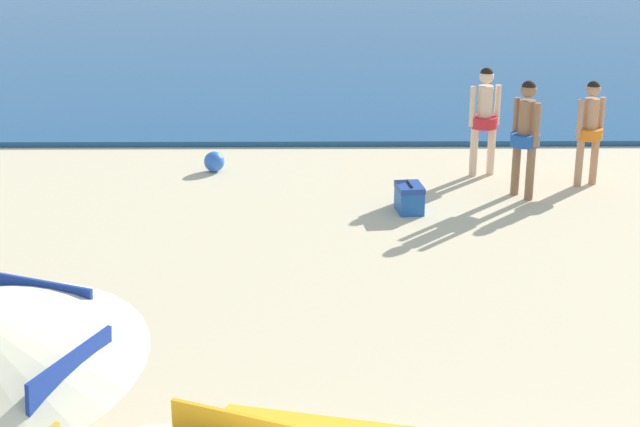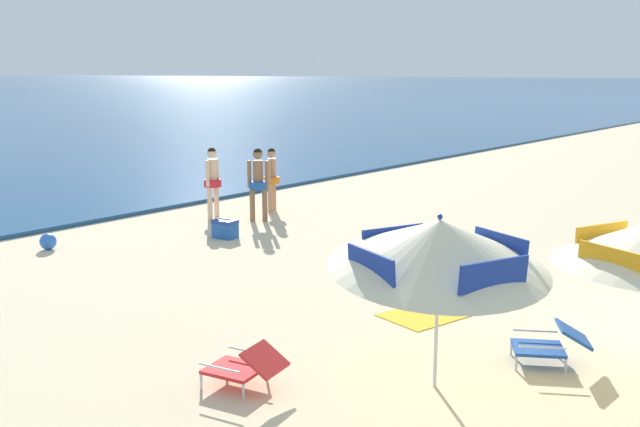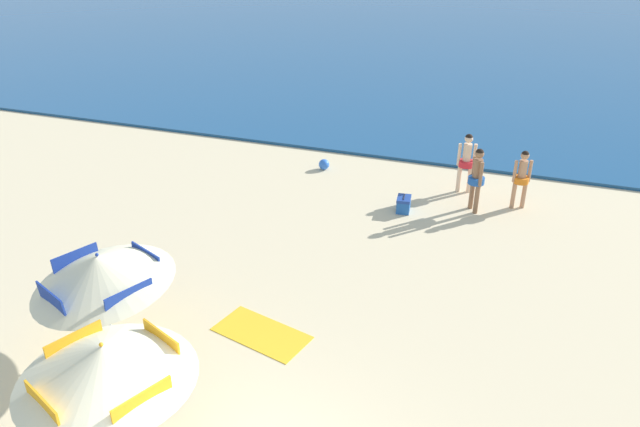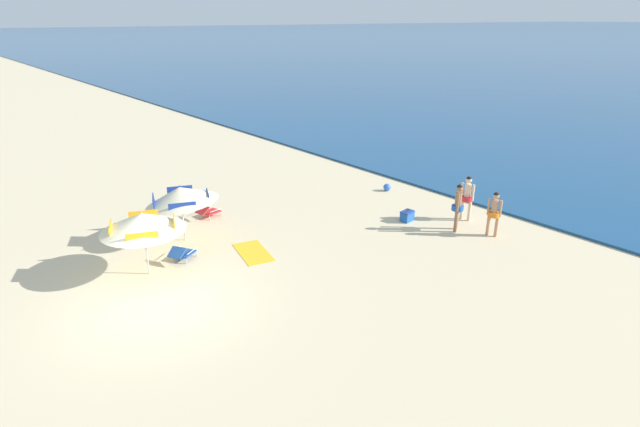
{
  "view_description": "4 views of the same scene",
  "coord_description": "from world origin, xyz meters",
  "px_view_note": "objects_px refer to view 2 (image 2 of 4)",
  "views": [
    {
      "loc": [
        -1.2,
        -3.41,
        4.5
      ],
      "look_at": [
        -1.11,
        6.49,
        1.08
      ],
      "focal_mm": 54.87,
      "sensor_mm": 36.0,
      "label": 1
    },
    {
      "loc": [
        -10.33,
        -1.4,
        3.51
      ],
      "look_at": [
        -0.16,
        6.82,
        0.94
      ],
      "focal_mm": 40.63,
      "sensor_mm": 36.0,
      "label": 2
    },
    {
      "loc": [
        2.9,
        -4.4,
        7.07
      ],
      "look_at": [
        -0.98,
        6.38,
        1.3
      ],
      "focal_mm": 33.45,
      "sensor_mm": 36.0,
      "label": 3
    },
    {
      "loc": [
        11.83,
        -4.17,
        7.24
      ],
      "look_at": [
        -0.79,
        6.22,
        0.87
      ],
      "focal_mm": 28.43,
      "sensor_mm": 36.0,
      "label": 4
    }
  ],
  "objects_px": {
    "person_standing_beside": "(212,178)",
    "person_wading_in": "(258,179)",
    "lounge_chair_under_umbrella": "(550,343)",
    "beach_umbrella_striped_main": "(439,244)",
    "lounge_chair_beside_umbrella": "(245,366)",
    "beach_ball": "(48,242)",
    "beach_towel": "(439,311)",
    "person_standing_near_shore": "(272,175)",
    "cooler_box": "(225,229)"
  },
  "relations": [
    {
      "from": "person_standing_beside",
      "to": "person_wading_in",
      "type": "relative_size",
      "value": 0.99
    },
    {
      "from": "lounge_chair_beside_umbrella",
      "to": "beach_umbrella_striped_main",
      "type": "bearing_deg",
      "value": -49.62
    },
    {
      "from": "lounge_chair_beside_umbrella",
      "to": "person_wading_in",
      "type": "xyz_separation_m",
      "value": [
        6.83,
        6.31,
        0.74
      ]
    },
    {
      "from": "person_standing_beside",
      "to": "cooler_box",
      "type": "height_order",
      "value": "person_standing_beside"
    },
    {
      "from": "person_standing_near_shore",
      "to": "person_standing_beside",
      "type": "bearing_deg",
      "value": 159.91
    },
    {
      "from": "cooler_box",
      "to": "beach_ball",
      "type": "relative_size",
      "value": 1.62
    },
    {
      "from": "beach_ball",
      "to": "beach_towel",
      "type": "relative_size",
      "value": 0.18
    },
    {
      "from": "beach_ball",
      "to": "beach_towel",
      "type": "xyz_separation_m",
      "value": [
        1.59,
        -8.02,
        -0.16
      ]
    },
    {
      "from": "person_wading_in",
      "to": "beach_towel",
      "type": "distance_m",
      "value": 7.42
    },
    {
      "from": "person_wading_in",
      "to": "cooler_box",
      "type": "bearing_deg",
      "value": -159.12
    },
    {
      "from": "beach_umbrella_striped_main",
      "to": "lounge_chair_under_umbrella",
      "type": "relative_size",
      "value": 3.4
    },
    {
      "from": "person_standing_near_shore",
      "to": "beach_towel",
      "type": "height_order",
      "value": "person_standing_near_shore"
    },
    {
      "from": "lounge_chair_under_umbrella",
      "to": "beach_ball",
      "type": "xyz_separation_m",
      "value": [
        -0.67,
        10.08,
        -0.11
      ]
    },
    {
      "from": "lounge_chair_under_umbrella",
      "to": "person_wading_in",
      "type": "distance_m",
      "value": 9.63
    },
    {
      "from": "beach_umbrella_striped_main",
      "to": "person_wading_in",
      "type": "height_order",
      "value": "beach_umbrella_striped_main"
    },
    {
      "from": "lounge_chair_under_umbrella",
      "to": "person_standing_near_shore",
      "type": "xyz_separation_m",
      "value": [
        5.12,
        9.3,
        0.67
      ]
    },
    {
      "from": "person_wading_in",
      "to": "cooler_box",
      "type": "relative_size",
      "value": 3.27
    },
    {
      "from": "lounge_chair_under_umbrella",
      "to": "person_wading_in",
      "type": "xyz_separation_m",
      "value": [
        4.02,
        8.72,
        0.74
      ]
    },
    {
      "from": "person_standing_beside",
      "to": "person_wading_in",
      "type": "bearing_deg",
      "value": -70.13
    },
    {
      "from": "lounge_chair_under_umbrella",
      "to": "lounge_chair_beside_umbrella",
      "type": "height_order",
      "value": "lounge_chair_beside_umbrella"
    },
    {
      "from": "lounge_chair_under_umbrella",
      "to": "cooler_box",
      "type": "distance_m",
      "value": 8.38
    },
    {
      "from": "person_standing_near_shore",
      "to": "beach_ball",
      "type": "xyz_separation_m",
      "value": [
        -5.78,
        0.77,
        -0.78
      ]
    },
    {
      "from": "person_wading_in",
      "to": "beach_ball",
      "type": "xyz_separation_m",
      "value": [
        -4.68,
        1.35,
        -0.85
      ]
    },
    {
      "from": "lounge_chair_beside_umbrella",
      "to": "person_standing_near_shore",
      "type": "bearing_deg",
      "value": 40.99
    },
    {
      "from": "beach_umbrella_striped_main",
      "to": "person_standing_beside",
      "type": "distance_m",
      "value": 10.4
    },
    {
      "from": "lounge_chair_under_umbrella",
      "to": "lounge_chair_beside_umbrella",
      "type": "xyz_separation_m",
      "value": [
        -2.82,
        2.41,
        -0.0
      ]
    },
    {
      "from": "beach_ball",
      "to": "person_standing_beside",
      "type": "bearing_deg",
      "value": -2.98
    },
    {
      "from": "beach_towel",
      "to": "person_standing_beside",
      "type": "bearing_deg",
      "value": 70.99
    },
    {
      "from": "lounge_chair_beside_umbrella",
      "to": "beach_ball",
      "type": "distance_m",
      "value": 7.96
    },
    {
      "from": "lounge_chair_beside_umbrella",
      "to": "beach_ball",
      "type": "bearing_deg",
      "value": 74.34
    },
    {
      "from": "person_standing_beside",
      "to": "cooler_box",
      "type": "bearing_deg",
      "value": -126.44
    },
    {
      "from": "lounge_chair_under_umbrella",
      "to": "cooler_box",
      "type": "relative_size",
      "value": 1.93
    },
    {
      "from": "beach_umbrella_striped_main",
      "to": "beach_towel",
      "type": "xyz_separation_m",
      "value": [
        2.35,
        1.28,
        -1.65
      ]
    },
    {
      "from": "beach_umbrella_striped_main",
      "to": "cooler_box",
      "type": "height_order",
      "value": "beach_umbrella_striped_main"
    },
    {
      "from": "lounge_chair_beside_umbrella",
      "to": "person_standing_beside",
      "type": "distance_m",
      "value": 9.86
    },
    {
      "from": "lounge_chair_beside_umbrella",
      "to": "cooler_box",
      "type": "bearing_deg",
      "value": 47.93
    },
    {
      "from": "lounge_chair_beside_umbrella",
      "to": "person_standing_near_shore",
      "type": "distance_m",
      "value": 10.53
    },
    {
      "from": "person_wading_in",
      "to": "cooler_box",
      "type": "height_order",
      "value": "person_wading_in"
    },
    {
      "from": "beach_umbrella_striped_main",
      "to": "person_standing_near_shore",
      "type": "distance_m",
      "value": 10.77
    },
    {
      "from": "person_standing_beside",
      "to": "beach_towel",
      "type": "height_order",
      "value": "person_standing_beside"
    },
    {
      "from": "beach_ball",
      "to": "beach_umbrella_striped_main",
      "type": "bearing_deg",
      "value": -94.67
    },
    {
      "from": "lounge_chair_under_umbrella",
      "to": "person_standing_beside",
      "type": "bearing_deg",
      "value": 69.89
    },
    {
      "from": "person_standing_near_shore",
      "to": "beach_umbrella_striped_main",
      "type": "bearing_deg",
      "value": -127.5
    },
    {
      "from": "person_standing_near_shore",
      "to": "person_wading_in",
      "type": "relative_size",
      "value": 0.93
    },
    {
      "from": "lounge_chair_under_umbrella",
      "to": "beach_umbrella_striped_main",
      "type": "bearing_deg",
      "value": 151.57
    },
    {
      "from": "person_standing_beside",
      "to": "beach_ball",
      "type": "distance_m",
      "value": 4.36
    },
    {
      "from": "beach_ball",
      "to": "person_wading_in",
      "type": "bearing_deg",
      "value": -16.13
    },
    {
      "from": "lounge_chair_under_umbrella",
      "to": "cooler_box",
      "type": "height_order",
      "value": "lounge_chair_under_umbrella"
    },
    {
      "from": "beach_umbrella_striped_main",
      "to": "lounge_chair_under_umbrella",
      "type": "xyz_separation_m",
      "value": [
        1.43,
        -0.77,
        -1.39
      ]
    },
    {
      "from": "cooler_box",
      "to": "beach_ball",
      "type": "xyz_separation_m",
      "value": [
        -2.95,
        2.02,
        -0.04
      ]
    }
  ]
}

